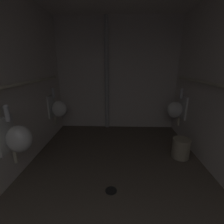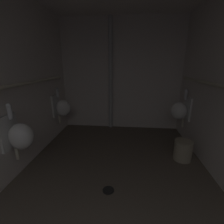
{
  "view_description": "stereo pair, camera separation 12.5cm",
  "coord_description": "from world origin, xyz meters",
  "views": [
    {
      "loc": [
        0.02,
        0.19,
        1.46
      ],
      "look_at": [
        -0.06,
        2.27,
        0.82
      ],
      "focal_mm": 25.14,
      "sensor_mm": 36.0,
      "label": 1
    },
    {
      "loc": [
        0.14,
        0.19,
        1.46
      ],
      "look_at": [
        -0.06,
        2.27,
        0.82
      ],
      "focal_mm": 25.14,
      "sensor_mm": 36.0,
      "label": 2
    }
  ],
  "objects": [
    {
      "name": "supply_pipe_left",
      "position": [
        -1.27,
        1.85,
        1.21
      ],
      "size": [
        0.06,
        3.16,
        0.06
      ],
      "color": "beige"
    },
    {
      "name": "standpipe_back_wall",
      "position": [
        -0.23,
        3.69,
        1.21
      ],
      "size": [
        0.09,
        0.09,
        2.37
      ],
      "primitive_type": "cylinder",
      "color": "#B2B2B2",
      "rests_on": "ground"
    },
    {
      "name": "urinal_left_mid",
      "position": [
        -1.18,
        1.86,
        0.61
      ],
      "size": [
        0.32,
        0.3,
        0.76
      ],
      "color": "white"
    },
    {
      "name": "waste_bin",
      "position": [
        1.05,
        2.48,
        0.16
      ],
      "size": [
        0.28,
        0.28,
        0.32
      ],
      "primitive_type": "cylinder",
      "color": "#9E937A",
      "rests_on": "ground"
    },
    {
      "name": "floor",
      "position": [
        0.0,
        1.88,
        -0.04
      ],
      "size": [
        2.78,
        3.89,
        0.08
      ],
      "primitive_type": "cube",
      "color": "brown",
      "rests_on": "ground"
    },
    {
      "name": "urinal_left_far",
      "position": [
        -1.18,
        3.2,
        0.61
      ],
      "size": [
        0.32,
        0.3,
        0.76
      ],
      "color": "white"
    },
    {
      "name": "floor_drain",
      "position": [
        -0.05,
        1.71,
        0.0
      ],
      "size": [
        0.14,
        0.14,
        0.01
      ],
      "primitive_type": "cylinder",
      "color": "black",
      "rests_on": "ground"
    },
    {
      "name": "urinal_right_mid",
      "position": [
        1.18,
        3.22,
        0.61
      ],
      "size": [
        0.32,
        0.3,
        0.76
      ],
      "color": "white"
    },
    {
      "name": "wall_back",
      "position": [
        0.0,
        3.8,
        1.21
      ],
      "size": [
        2.78,
        0.06,
        2.42
      ],
      "primitive_type": "cube",
      "color": "silver",
      "rests_on": "ground"
    }
  ]
}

